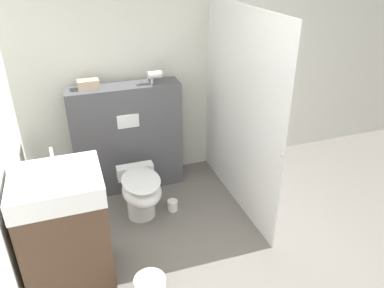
# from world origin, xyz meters

# --- Properties ---
(wall_back) EXTENTS (8.00, 0.06, 2.50)m
(wall_back) POSITION_xyz_m (0.00, 2.27, 1.25)
(wall_back) COLOR silver
(wall_back) RESTS_ON ground_plane
(partition_panel) EXTENTS (1.15, 0.28, 1.18)m
(partition_panel) POSITION_xyz_m (-0.31, 2.01, 0.59)
(partition_panel) COLOR #4C4C51
(partition_panel) RESTS_ON ground_plane
(shower_glass) EXTENTS (0.04, 1.65, 1.98)m
(shower_glass) POSITION_xyz_m (0.69, 1.42, 0.99)
(shower_glass) COLOR silver
(shower_glass) RESTS_ON ground_plane
(toilet) EXTENTS (0.37, 0.61, 0.48)m
(toilet) POSITION_xyz_m (-0.32, 1.41, 0.30)
(toilet) COLOR white
(toilet) RESTS_ON ground_plane
(sink_vanity) EXTENTS (0.63, 0.57, 1.14)m
(sink_vanity) POSITION_xyz_m (-1.02, 0.81, 0.50)
(sink_vanity) COLOR #473323
(sink_vanity) RESTS_ON ground_plane
(hair_drier) EXTENTS (0.17, 0.08, 0.13)m
(hair_drier) POSITION_xyz_m (0.02, 1.97, 1.27)
(hair_drier) COLOR #B7B7BC
(hair_drier) RESTS_ON partition_panel
(folded_towel) EXTENTS (0.21, 0.13, 0.09)m
(folded_towel) POSITION_xyz_m (-0.64, 2.04, 1.23)
(folded_towel) COLOR tan
(folded_towel) RESTS_ON partition_panel
(spare_toilet_roll) EXTENTS (0.11, 0.11, 0.11)m
(spare_toilet_roll) POSITION_xyz_m (-0.00, 1.42, 0.06)
(spare_toilet_roll) COLOR white
(spare_toilet_roll) RESTS_ON ground_plane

